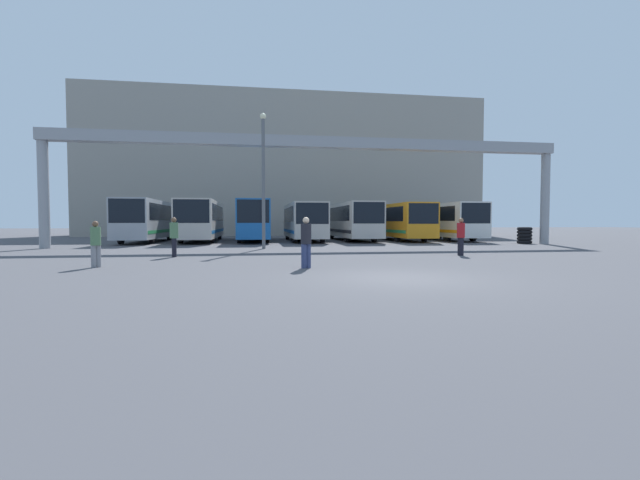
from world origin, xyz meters
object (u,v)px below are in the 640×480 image
lamp_post (263,175)px  pedestrian_mid_left (461,236)px  bus_slot_0 (147,218)px  bus_slot_6 (443,219)px  bus_slot_4 (351,219)px  bus_slot_1 (202,219)px  pedestrian_mid_right (96,243)px  tire_stack (525,235)px  pedestrian_near_right (306,241)px  bus_slot_2 (253,219)px  pedestrian_near_center (174,236)px  bus_slot_5 (397,220)px  bus_slot_3 (303,220)px

lamp_post → pedestrian_mid_left: bearing=-35.8°
bus_slot_0 → bus_slot_6: size_ratio=0.96×
bus_slot_4 → bus_slot_0: bearing=-178.8°
bus_slot_1 → bus_slot_4: (12.37, -0.22, -0.05)m
pedestrian_mid_right → tire_stack: pedestrian_mid_right is taller
bus_slot_0 → pedestrian_near_right: (10.06, -20.72, -0.92)m
bus_slot_0 → bus_slot_1: bus_slot_0 is taller
pedestrian_mid_right → lamp_post: 11.73m
bus_slot_2 → bus_slot_1: bearing=177.4°
pedestrian_near_center → lamp_post: 7.54m
pedestrian_near_right → lamp_post: (-1.20, 10.83, 3.38)m
bus_slot_2 → bus_slot_5: bus_slot_2 is taller
bus_slot_2 → lamp_post: 10.57m
bus_slot_5 → tire_stack: 10.25m
bus_slot_4 → bus_slot_6: size_ratio=1.02×
bus_slot_1 → pedestrian_near_center: bus_slot_1 is taller
pedestrian_mid_right → pedestrian_near_right: (7.23, -1.38, 0.07)m
bus_slot_5 → pedestrian_near_right: bearing=-116.5°
bus_slot_3 → pedestrian_mid_right: 21.63m
bus_slot_5 → pedestrian_mid_right: 26.61m
bus_slot_3 → bus_slot_4: (4.12, 0.29, 0.04)m
pedestrian_near_center → bus_slot_6: bearing=119.8°
bus_slot_5 → pedestrian_mid_right: bearing=-132.0°
bus_slot_6 → pedestrian_mid_left: size_ratio=6.39×
pedestrian_near_right → lamp_post: bearing=-106.5°
bus_slot_2 → bus_slot_0: bearing=-177.5°
bus_slot_2 → bus_slot_3: (4.12, -0.32, -0.10)m
pedestrian_near_center → tire_stack: bearing=102.2°
pedestrian_mid_left → pedestrian_near_right: bearing=-64.6°
pedestrian_mid_left → pedestrian_near_right: (-7.86, -4.30, -0.01)m
bus_slot_2 → bus_slot_6: size_ratio=1.03×
pedestrian_mid_left → tire_stack: (9.87, 9.62, -0.34)m
bus_slot_1 → bus_slot_4: bearing=-1.0°
pedestrian_mid_left → pedestrian_near_center: (-13.19, 1.19, 0.01)m
bus_slot_5 → lamp_post: 15.85m
pedestrian_mid_right → pedestrian_near_center: bearing=-156.5°
bus_slot_2 → tire_stack: bus_slot_2 is taller
pedestrian_near_right → lamp_post: 11.41m
bus_slot_6 → lamp_post: bearing=-147.5°
bus_slot_0 → bus_slot_3: bus_slot_0 is taller
bus_slot_4 → bus_slot_6: bus_slot_4 is taller
pedestrian_mid_left → bus_slot_2: bearing=-153.4°
bus_slot_4 → lamp_post: lamp_post is taller
bus_slot_0 → bus_slot_3: size_ratio=0.99×
bus_slot_3 → lamp_post: size_ratio=1.39×
pedestrian_near_center → bus_slot_2: bearing=159.5°
bus_slot_0 → tire_stack: bus_slot_0 is taller
lamp_post → bus_slot_1: bearing=114.4°
pedestrian_near_center → bus_slot_4: bearing=135.1°
bus_slot_3 → pedestrian_near_right: (-2.31, -20.77, -0.83)m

